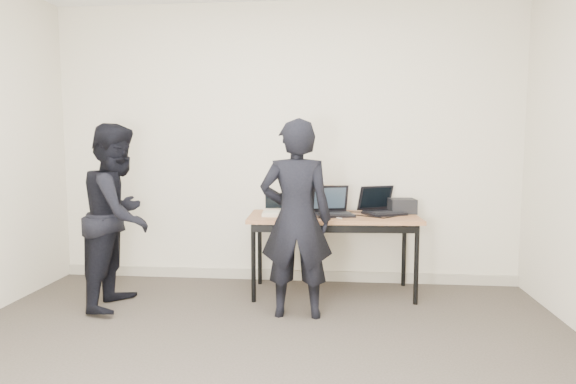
# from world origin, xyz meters

# --- Properties ---
(room) EXTENTS (4.60, 4.60, 2.80)m
(room) POSITION_xyz_m (0.00, 0.00, 1.35)
(room) COLOR #413931
(room) RESTS_ON ground
(desk) EXTENTS (1.53, 0.73, 0.72)m
(desk) POSITION_xyz_m (0.48, 1.84, 0.66)
(desk) COLOR brown
(desk) RESTS_ON ground
(laptop_beige) EXTENTS (0.27, 0.27, 0.21)m
(laptop_beige) POSITION_xyz_m (-0.02, 1.81, 0.76)
(laptop_beige) COLOR #C1B29A
(laptop_beige) RESTS_ON desk
(laptop_center) EXTENTS (0.40, 0.39, 0.26)m
(laptop_center) POSITION_xyz_m (0.47, 1.86, 0.78)
(laptop_center) COLOR black
(laptop_center) RESTS_ON desk
(laptop_right) EXTENTS (0.45, 0.44, 0.25)m
(laptop_right) POSITION_xyz_m (0.92, 1.98, 0.78)
(laptop_right) COLOR black
(laptop_right) RESTS_ON desk
(leather_satchel) EXTENTS (0.38, 0.22, 0.25)m
(leather_satchel) POSITION_xyz_m (0.30, 2.07, 0.85)
(leather_satchel) COLOR brown
(leather_satchel) RESTS_ON desk
(tissue) EXTENTS (0.14, 0.11, 0.08)m
(tissue) POSITION_xyz_m (0.33, 2.07, 1.00)
(tissue) COLOR white
(tissue) RESTS_ON leather_satchel
(equipment_box) EXTENTS (0.26, 0.23, 0.13)m
(equipment_box) POSITION_xyz_m (1.11, 2.03, 0.79)
(equipment_box) COLOR black
(equipment_box) RESTS_ON desk
(power_brick) EXTENTS (0.08, 0.05, 0.03)m
(power_brick) POSITION_xyz_m (0.26, 1.67, 0.73)
(power_brick) COLOR black
(power_brick) RESTS_ON desk
(cables) EXTENTS (1.15, 0.41, 0.01)m
(cables) POSITION_xyz_m (0.53, 1.83, 0.72)
(cables) COLOR black
(cables) RESTS_ON desk
(person_typist) EXTENTS (0.58, 0.39, 1.55)m
(person_typist) POSITION_xyz_m (0.20, 1.26, 0.77)
(person_typist) COLOR black
(person_typist) RESTS_ON ground
(person_observer) EXTENTS (0.60, 0.76, 1.52)m
(person_observer) POSITION_xyz_m (-1.30, 1.38, 0.76)
(person_observer) COLOR black
(person_observer) RESTS_ON ground
(baseboard) EXTENTS (4.50, 0.03, 0.10)m
(baseboard) POSITION_xyz_m (0.00, 2.23, 0.05)
(baseboard) COLOR #A29986
(baseboard) RESTS_ON ground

